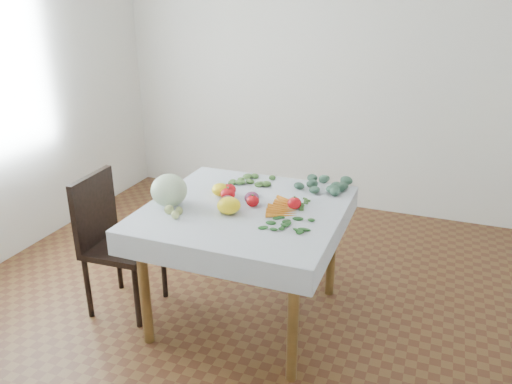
# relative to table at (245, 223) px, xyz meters

# --- Properties ---
(ground) EXTENTS (4.00, 4.00, 0.00)m
(ground) POSITION_rel_table_xyz_m (0.00, 0.00, -0.65)
(ground) COLOR brown
(back_wall) EXTENTS (4.00, 0.04, 2.70)m
(back_wall) POSITION_rel_table_xyz_m (0.00, 2.00, 0.70)
(back_wall) COLOR white
(back_wall) RESTS_ON ground
(table) EXTENTS (1.00, 1.00, 0.75)m
(table) POSITION_rel_table_xyz_m (0.00, 0.00, 0.00)
(table) COLOR brown
(table) RESTS_ON ground
(tablecloth) EXTENTS (1.12, 1.12, 0.01)m
(tablecloth) POSITION_rel_table_xyz_m (0.00, 0.00, 0.10)
(tablecloth) COLOR white
(tablecloth) RESTS_ON table
(chair) EXTENTS (0.42, 0.42, 0.89)m
(chair) POSITION_rel_table_xyz_m (-0.84, -0.18, -0.14)
(chair) COLOR black
(chair) RESTS_ON ground
(cabbage) EXTENTS (0.25, 0.25, 0.19)m
(cabbage) POSITION_rel_table_xyz_m (-0.42, -0.14, 0.20)
(cabbage) COLOR beige
(cabbage) RESTS_ON tablecloth
(tomato_a) EXTENTS (0.11, 0.11, 0.08)m
(tomato_a) POSITION_rel_table_xyz_m (-0.13, 0.06, 0.14)
(tomato_a) COLOR red
(tomato_a) RESTS_ON tablecloth
(tomato_b) EXTENTS (0.08, 0.08, 0.07)m
(tomato_b) POSITION_rel_table_xyz_m (0.04, 0.02, 0.14)
(tomato_b) COLOR red
(tomato_b) RESTS_ON tablecloth
(tomato_c) EXTENTS (0.09, 0.09, 0.07)m
(tomato_c) POSITION_rel_table_xyz_m (-0.16, 0.13, 0.14)
(tomato_c) COLOR red
(tomato_c) RESTS_ON tablecloth
(tomato_d) EXTENTS (0.10, 0.10, 0.07)m
(tomato_d) POSITION_rel_table_xyz_m (0.28, 0.07, 0.14)
(tomato_d) COLOR red
(tomato_d) RESTS_ON tablecloth
(heirloom_back) EXTENTS (0.12, 0.12, 0.08)m
(heirloom_back) POSITION_rel_table_xyz_m (-0.20, 0.11, 0.14)
(heirloom_back) COLOR yellow
(heirloom_back) RESTS_ON tablecloth
(heirloom_front) EXTENTS (0.18, 0.18, 0.09)m
(heirloom_front) POSITION_rel_table_xyz_m (-0.05, -0.12, 0.15)
(heirloom_front) COLOR yellow
(heirloom_front) RESTS_ON tablecloth
(onion_a) EXTENTS (0.11, 0.11, 0.07)m
(onion_a) POSITION_rel_table_xyz_m (-0.09, -0.05, 0.14)
(onion_a) COLOR #581939
(onion_a) RESTS_ON tablecloth
(onion_b) EXTENTS (0.11, 0.11, 0.08)m
(onion_b) POSITION_rel_table_xyz_m (0.02, 0.05, 0.14)
(onion_b) COLOR #581939
(onion_b) RESTS_ON tablecloth
(tomatillo_cluster) EXTENTS (0.10, 0.10, 0.04)m
(tomatillo_cluster) POSITION_rel_table_xyz_m (-0.32, -0.27, 0.12)
(tomatillo_cluster) COLOR #B3C16F
(tomatillo_cluster) RESTS_ON tablecloth
(carrot_bunch) EXTENTS (0.18, 0.31, 0.03)m
(carrot_bunch) POSITION_rel_table_xyz_m (0.23, 0.04, 0.12)
(carrot_bunch) COLOR orange
(carrot_bunch) RESTS_ON tablecloth
(kale_bunch) EXTENTS (0.34, 0.28, 0.04)m
(kale_bunch) POSITION_rel_table_xyz_m (0.35, 0.47, 0.12)
(kale_bunch) COLOR #375A44
(kale_bunch) RESTS_ON tablecloth
(basil_bunch) EXTENTS (0.27, 0.19, 0.01)m
(basil_bunch) POSITION_rel_table_xyz_m (0.31, -0.14, 0.11)
(basil_bunch) COLOR #184D18
(basil_bunch) RESTS_ON tablecloth
(dill_bunch) EXTENTS (0.24, 0.22, 0.03)m
(dill_bunch) POSITION_rel_table_xyz_m (-0.11, 0.40, 0.12)
(dill_bunch) COLOR #5B863D
(dill_bunch) RESTS_ON tablecloth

